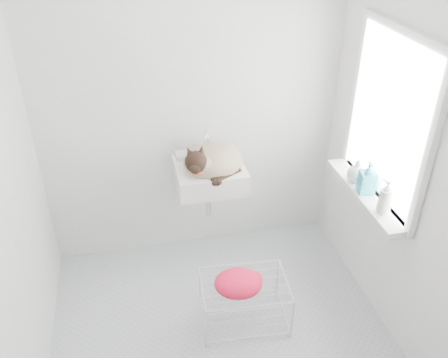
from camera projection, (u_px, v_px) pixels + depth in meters
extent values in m
cube|color=#B2B8C0|center=(221.00, 331.00, 3.18)|extent=(2.20, 2.00, 0.02)
cube|color=white|center=(191.00, 100.00, 3.35)|extent=(2.20, 0.02, 2.50)
cube|color=white|center=(408.00, 150.00, 2.72)|extent=(0.02, 2.00, 2.50)
cube|color=white|center=(0.00, 196.00, 2.32)|extent=(0.02, 2.00, 2.50)
cube|color=white|center=(391.00, 120.00, 2.83)|extent=(0.01, 0.80, 1.00)
cube|color=white|center=(389.00, 120.00, 2.83)|extent=(0.04, 0.90, 1.10)
cube|color=white|center=(365.00, 194.00, 3.09)|extent=(0.16, 0.88, 0.04)
cube|color=white|center=(210.00, 166.00, 3.36)|extent=(0.49, 0.42, 0.19)
ellipsoid|color=tan|center=(214.00, 162.00, 3.34)|extent=(0.49, 0.45, 0.22)
sphere|color=black|center=(192.00, 157.00, 3.20)|extent=(0.19, 0.19, 0.15)
torus|color=#DA4827|center=(195.00, 163.00, 3.23)|extent=(0.16, 0.16, 0.06)
cube|color=silver|center=(244.00, 303.00, 3.19)|extent=(0.59, 0.43, 0.33)
ellipsoid|color=#DF0006|center=(238.00, 287.00, 3.02)|extent=(0.34, 0.27, 0.13)
imported|color=silver|center=(382.00, 212.00, 2.89)|extent=(0.10, 0.10, 0.19)
imported|color=teal|center=(365.00, 192.00, 3.08)|extent=(0.12, 0.12, 0.22)
imported|color=silver|center=(355.00, 181.00, 3.20)|extent=(0.17, 0.17, 0.16)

